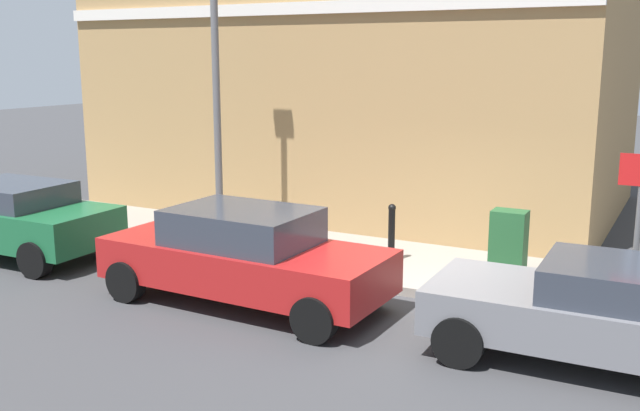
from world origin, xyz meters
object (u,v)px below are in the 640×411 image
(car_green, at_px, (10,217))
(lamppost, at_px, (216,78))
(car_red, at_px, (244,255))
(street_sign, at_px, (639,209))
(utility_cabinet, at_px, (508,248))
(car_grey, at_px, (621,314))
(bollard_far_kerb, at_px, (270,231))
(bollard_near_cabinet, at_px, (392,231))

(car_green, relative_size, lamppost, 0.74)
(car_red, xyz_separation_m, car_green, (0.20, 5.43, -0.02))
(car_green, relative_size, street_sign, 1.84)
(car_red, distance_m, utility_cabinet, 4.23)
(car_grey, bearing_deg, bollard_far_kerb, -15.83)
(car_red, bearing_deg, bollard_far_kerb, -68.95)
(car_grey, relative_size, bollard_far_kerb, 4.36)
(car_red, relative_size, lamppost, 0.78)
(car_grey, relative_size, street_sign, 1.97)
(car_grey, bearing_deg, car_red, 0.56)
(bollard_near_cabinet, distance_m, street_sign, 4.19)
(bollard_far_kerb, bearing_deg, car_grey, -104.54)
(utility_cabinet, xyz_separation_m, bollard_near_cabinet, (0.10, 2.06, 0.02))
(bollard_far_kerb, bearing_deg, utility_cabinet, -77.08)
(bollard_far_kerb, relative_size, lamppost, 0.18)
(car_grey, distance_m, car_green, 10.71)
(car_red, bearing_deg, street_sign, -159.45)
(utility_cabinet, bearing_deg, bollard_far_kerb, 102.92)
(bollard_near_cabinet, height_order, lamppost, lamppost)
(car_green, bearing_deg, lamppost, -146.23)
(car_red, bearing_deg, car_grey, -176.91)
(lamppost, bearing_deg, car_grey, -106.93)
(bollard_near_cabinet, distance_m, bollard_far_kerb, 2.14)
(utility_cabinet, height_order, bollard_far_kerb, utility_cabinet)
(car_red, height_order, bollard_far_kerb, car_red)
(car_red, distance_m, street_sign, 5.65)
(bollard_far_kerb, height_order, street_sign, street_sign)
(car_grey, height_order, bollard_near_cabinet, car_grey)
(car_grey, distance_m, lamppost, 8.26)
(car_green, relative_size, utility_cabinet, 3.67)
(utility_cabinet, bearing_deg, car_grey, -141.45)
(car_red, bearing_deg, lamppost, -46.55)
(lamppost, bearing_deg, car_red, -137.80)
(street_sign, bearing_deg, car_green, 98.72)
(lamppost, bearing_deg, utility_cabinet, -88.46)
(car_grey, relative_size, bollard_near_cabinet, 4.36)
(bollard_near_cabinet, xyz_separation_m, lamppost, (-0.25, 3.50, 2.60))
(bollard_near_cabinet, bearing_deg, utility_cabinet, -92.77)
(car_grey, distance_m, bollard_near_cabinet, 4.74)
(bollard_near_cabinet, xyz_separation_m, bollard_far_kerb, (-1.01, 1.89, 0.00))
(car_green, distance_m, street_sign, 10.86)
(car_green, xyz_separation_m, utility_cabinet, (2.40, -8.77, -0.06))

